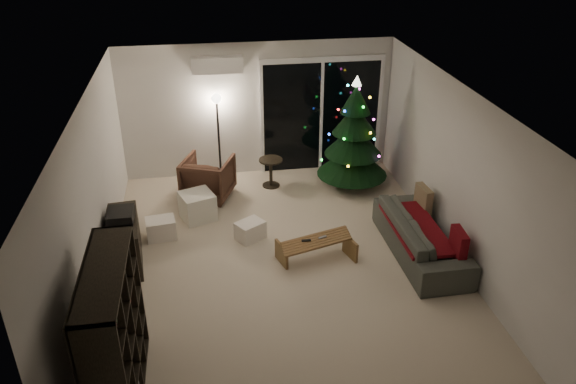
% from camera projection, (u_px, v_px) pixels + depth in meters
% --- Properties ---
extents(room, '(6.50, 7.51, 2.60)m').
position_uv_depth(room, '(298.00, 158.00, 9.01)').
color(room, beige).
rests_on(room, ground).
extents(bookshelf, '(0.92, 1.65, 1.60)m').
position_uv_depth(bookshelf, '(94.00, 337.00, 5.65)').
color(bookshelf, black).
rests_on(bookshelf, floor).
extents(media_cabinet, '(0.54, 1.16, 0.70)m').
position_uv_depth(media_cabinet, '(125.00, 241.00, 8.06)').
color(media_cabinet, black).
rests_on(media_cabinet, floor).
extents(stereo, '(0.36, 0.42, 0.15)m').
position_uv_depth(stereo, '(121.00, 216.00, 7.86)').
color(stereo, black).
rests_on(stereo, media_cabinet).
extents(armchair, '(1.04, 1.05, 0.75)m').
position_uv_depth(armchair, '(208.00, 178.00, 9.84)').
color(armchair, '#41231A').
rests_on(armchair, floor).
extents(ottoman, '(0.65, 0.65, 0.45)m').
position_uv_depth(ottoman, '(197.00, 206.00, 9.23)').
color(ottoman, silver).
rests_on(ottoman, floor).
extents(cardboard_box_a, '(0.49, 0.40, 0.32)m').
position_uv_depth(cardboard_box_a, '(161.00, 228.00, 8.74)').
color(cardboard_box_a, white).
rests_on(cardboard_box_a, floor).
extents(cardboard_box_b, '(0.52, 0.49, 0.29)m').
position_uv_depth(cardboard_box_b, '(250.00, 230.00, 8.71)').
color(cardboard_box_b, white).
rests_on(cardboard_box_b, floor).
extents(side_table, '(0.49, 0.49, 0.54)m').
position_uv_depth(side_table, '(271.00, 173.00, 10.26)').
color(side_table, black).
rests_on(side_table, floor).
extents(floor_lamp, '(0.25, 0.25, 1.58)m').
position_uv_depth(floor_lamp, '(219.00, 139.00, 10.34)').
color(floor_lamp, black).
rests_on(floor_lamp, floor).
extents(sofa, '(0.86, 2.12, 0.62)m').
position_uv_depth(sofa, '(422.00, 236.00, 8.27)').
color(sofa, '#40423D').
rests_on(sofa, floor).
extents(sofa_throw, '(0.66, 1.52, 0.05)m').
position_uv_depth(sofa_throw, '(416.00, 228.00, 8.19)').
color(sofa_throw, maroon).
rests_on(sofa_throw, sofa).
extents(cushion_a, '(0.16, 0.41, 0.40)m').
position_uv_depth(cushion_a, '(423.00, 199.00, 8.75)').
color(cushion_a, '#806A54').
rests_on(cushion_a, sofa).
extents(cushion_b, '(0.15, 0.41, 0.40)m').
position_uv_depth(cushion_b, '(459.00, 244.00, 7.62)').
color(cushion_b, maroon).
rests_on(cushion_b, sofa).
extents(coffee_table, '(1.15, 0.68, 0.34)m').
position_uv_depth(coffee_table, '(316.00, 250.00, 8.18)').
color(coffee_table, brown).
rests_on(coffee_table, floor).
extents(remote_a, '(0.14, 0.04, 0.02)m').
position_uv_depth(remote_a, '(306.00, 240.00, 8.07)').
color(remote_a, black).
rests_on(remote_a, coffee_table).
extents(remote_b, '(0.13, 0.08, 0.02)m').
position_uv_depth(remote_b, '(323.00, 237.00, 8.15)').
color(remote_b, slate).
rests_on(remote_b, coffee_table).
extents(christmas_tree, '(1.29, 1.29, 2.07)m').
position_uv_depth(christmas_tree, '(354.00, 133.00, 9.94)').
color(christmas_tree, black).
rests_on(christmas_tree, floor).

